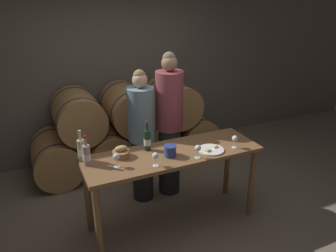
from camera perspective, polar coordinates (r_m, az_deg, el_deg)
The scene contains 16 objects.
ground_plane at distance 3.91m, azimuth 0.77°, elevation -16.29°, with size 10.00×10.00×0.00m, color #726654.
stone_wall_back at distance 5.08m, azimuth -9.38°, elevation 12.50°, with size 10.00×0.12×3.20m.
barrel_stack at distance 4.86m, azimuth -6.88°, elevation -0.56°, with size 2.76×0.85×1.22m.
tasting_table at distance 3.48m, azimuth 0.84°, elevation -6.39°, with size 1.88×0.61×0.89m.
person_left at distance 3.90m, azimuth -4.61°, elevation -1.88°, with size 0.31×0.31×1.65m.
person_right at distance 3.99m, azimuth 0.24°, elevation 0.17°, with size 0.33×0.33×1.82m.
wine_bottle_red at distance 3.43m, azimuth -3.63°, elevation -2.45°, with size 0.07×0.07×0.32m.
wine_bottle_white at distance 3.33m, azimuth -14.85°, elevation -4.07°, with size 0.07×0.07×0.32m.
wine_bottle_rose at distance 3.23m, azimuth -13.97°, elevation -4.93°, with size 0.07×0.07×0.31m.
blue_crock at distance 3.32m, azimuth 0.37°, elevation -4.28°, with size 0.13×0.13×0.12m.
bread_basket at distance 3.34m, azimuth -8.14°, elevation -4.61°, with size 0.18×0.18×0.12m.
cheese_plate at distance 3.49m, azimuth 7.51°, elevation -4.10°, with size 0.27×0.27×0.04m.
wine_glass_far_left at distance 3.14m, azimuth -8.99°, elevation -5.38°, with size 0.06×0.06×0.14m.
wine_glass_left at distance 3.12m, azimuth -2.20°, elevation -5.30°, with size 0.06×0.06×0.14m.
wine_glass_center at distance 3.28m, azimuth 5.21°, elevation -3.95°, with size 0.06×0.06×0.14m.
wine_glass_right at distance 3.55m, azimuth 11.57°, elevation -2.22°, with size 0.06×0.06×0.14m.
Camera 1 is at (-1.31, -2.76, 2.43)m, focal length 35.00 mm.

